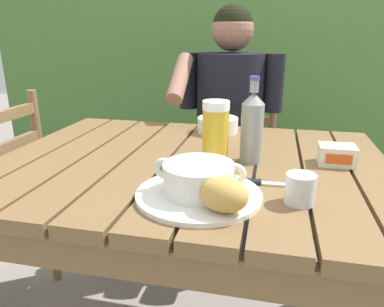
{
  "coord_description": "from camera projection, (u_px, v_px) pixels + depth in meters",
  "views": [
    {
      "loc": [
        0.23,
        -0.99,
        1.1
      ],
      "look_at": [
        0.04,
        -0.15,
        0.82
      ],
      "focal_mm": 33.72,
      "sensor_mm": 36.0,
      "label": 1
    }
  ],
  "objects": [
    {
      "name": "bread_roll",
      "position": [
        224.0,
        194.0,
        0.73
      ],
      "size": [
        0.12,
        0.1,
        0.07
      ],
      "color": "tan",
      "rests_on": "serving_plate"
    },
    {
      "name": "diner_bowl",
      "position": [
        218.0,
        125.0,
        1.37
      ],
      "size": [
        0.15,
        0.15,
        0.06
      ],
      "color": "white",
      "rests_on": "dining_table"
    },
    {
      "name": "person_eating",
      "position": [
        228.0,
        118.0,
        1.71
      ],
      "size": [
        0.48,
        0.47,
        1.23
      ],
      "color": "black",
      "rests_on": "ground_plane"
    },
    {
      "name": "chair_near_diner",
      "position": [
        232.0,
        153.0,
        1.97
      ],
      "size": [
        0.45,
        0.43,
        1.0
      ],
      "color": "brown",
      "rests_on": "ground_plane"
    },
    {
      "name": "dining_table",
      "position": [
        190.0,
        191.0,
        1.11
      ],
      "size": [
        1.15,
        0.88,
        0.75
      ],
      "color": "brown",
      "rests_on": "ground_plane"
    },
    {
      "name": "beer_bottle",
      "position": [
        252.0,
        126.0,
        1.03
      ],
      "size": [
        0.06,
        0.06,
        0.25
      ],
      "color": "gray",
      "rests_on": "dining_table"
    },
    {
      "name": "hedge_backdrop",
      "position": [
        234.0,
        62.0,
        2.71
      ],
      "size": [
        3.65,
        0.88,
        1.91
      ],
      "color": "#4A7836",
      "rests_on": "ground_plane"
    },
    {
      "name": "soup_bowl",
      "position": [
        199.0,
        177.0,
        0.82
      ],
      "size": [
        0.21,
        0.16,
        0.08
      ],
      "color": "white",
      "rests_on": "serving_plate"
    },
    {
      "name": "butter_tub",
      "position": [
        337.0,
        155.0,
        1.03
      ],
      "size": [
        0.1,
        0.08,
        0.06
      ],
      "color": "white",
      "rests_on": "dining_table"
    },
    {
      "name": "serving_plate",
      "position": [
        199.0,
        194.0,
        0.83
      ],
      "size": [
        0.29,
        0.29,
        0.01
      ],
      "color": "white",
      "rests_on": "dining_table"
    },
    {
      "name": "water_glass_small",
      "position": [
        300.0,
        189.0,
        0.79
      ],
      "size": [
        0.07,
        0.07,
        0.07
      ],
      "color": "silver",
      "rests_on": "dining_table"
    },
    {
      "name": "beer_glass",
      "position": [
        215.0,
        134.0,
        0.99
      ],
      "size": [
        0.07,
        0.07,
        0.19
      ],
      "color": "gold",
      "rests_on": "dining_table"
    },
    {
      "name": "table_knife",
      "position": [
        260.0,
        183.0,
        0.9
      ],
      "size": [
        0.16,
        0.02,
        0.01
      ],
      "color": "silver",
      "rests_on": "dining_table"
    }
  ]
}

